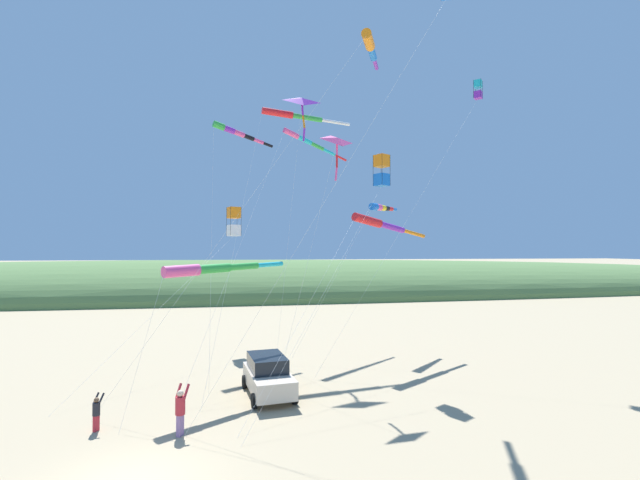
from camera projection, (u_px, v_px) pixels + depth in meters
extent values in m
ellipsoid|color=#567A42|center=(223.00, 295.00, 66.99)|extent=(28.00, 240.00, 11.00)
cube|color=beige|center=(268.00, 380.00, 20.83)|extent=(4.52, 2.44, 0.84)
cube|color=black|center=(267.00, 362.00, 21.18)|extent=(2.79, 1.98, 0.68)
cylinder|color=black|center=(295.00, 396.00, 19.72)|extent=(0.68, 0.31, 0.66)
cylinder|color=black|center=(254.00, 401.00, 19.15)|extent=(0.68, 0.31, 0.66)
cylinder|color=black|center=(280.00, 378.00, 22.50)|extent=(0.68, 0.31, 0.66)
cylinder|color=black|center=(245.00, 382.00, 21.92)|extent=(0.68, 0.31, 0.66)
cube|color=black|center=(263.00, 376.00, 23.48)|extent=(0.60, 0.40, 0.36)
cube|color=white|center=(263.00, 372.00, 23.48)|extent=(0.62, 0.42, 0.06)
cube|color=#8E6B9E|center=(180.00, 425.00, 16.32)|extent=(0.35, 0.26, 0.80)
cylinder|color=#B72833|center=(180.00, 406.00, 16.34)|extent=(0.48, 0.48, 0.66)
sphere|color=beige|center=(180.00, 393.00, 16.35)|extent=(0.25, 0.25, 0.25)
cylinder|color=#B72833|center=(179.00, 391.00, 16.54)|extent=(0.41, 0.24, 0.50)
cylinder|color=#B72833|center=(187.00, 391.00, 16.47)|extent=(0.41, 0.24, 0.50)
cube|color=#B72833|center=(96.00, 423.00, 16.73)|extent=(0.27, 0.21, 0.61)
cylinder|color=#232328|center=(96.00, 409.00, 16.74)|extent=(0.37, 0.37, 0.50)
sphere|color=brown|center=(96.00, 400.00, 16.75)|extent=(0.19, 0.19, 0.19)
cylinder|color=#232328|center=(96.00, 398.00, 16.90)|extent=(0.31, 0.20, 0.38)
cylinder|color=#232328|center=(101.00, 398.00, 16.83)|extent=(0.31, 0.20, 0.38)
cube|color=orange|center=(382.00, 161.00, 25.85)|extent=(0.98, 0.98, 0.72)
cube|color=blue|center=(382.00, 180.00, 25.82)|extent=(0.98, 0.98, 0.72)
cylinder|color=black|center=(381.00, 172.00, 26.34)|extent=(0.02, 0.02, 1.86)
cylinder|color=black|center=(373.00, 171.00, 25.88)|extent=(0.02, 0.02, 1.86)
cylinder|color=black|center=(390.00, 170.00, 25.79)|extent=(0.02, 0.02, 1.86)
cylinder|color=black|center=(382.00, 169.00, 25.33)|extent=(0.02, 0.02, 1.86)
cylinder|color=white|center=(329.00, 283.00, 20.61)|extent=(8.90, 8.17, 10.88)
pyramid|color=#EF4C93|center=(338.00, 139.00, 24.07)|extent=(1.46, 1.83, 0.77)
cylinder|color=black|center=(337.00, 141.00, 24.12)|extent=(1.10, 0.45, 0.87)
cylinder|color=#EF4C93|center=(337.00, 149.00, 24.10)|extent=(0.17, 0.16, 0.72)
cylinder|color=red|center=(337.00, 161.00, 24.07)|extent=(0.13, 0.12, 0.72)
cylinder|color=#EF4C93|center=(336.00, 174.00, 24.10)|extent=(0.24, 0.21, 0.73)
cylinder|color=white|center=(308.00, 259.00, 23.05)|extent=(1.26, 3.41, 13.08)
cylinder|color=blue|center=(374.00, 207.00, 31.27)|extent=(0.83, 0.83, 0.54)
cylinder|color=#EF4C93|center=(378.00, 207.00, 31.78)|extent=(0.79, 0.79, 0.49)
cylinder|color=yellow|center=(382.00, 208.00, 32.29)|extent=(0.74, 0.75, 0.43)
cylinder|color=black|center=(386.00, 208.00, 32.79)|extent=(0.70, 0.71, 0.37)
cylinder|color=red|center=(390.00, 209.00, 33.30)|extent=(0.66, 0.67, 0.31)
cylinder|color=blue|center=(394.00, 209.00, 33.81)|extent=(0.61, 0.63, 0.25)
cylinder|color=white|center=(333.00, 280.00, 28.58)|extent=(3.61, 6.41, 10.03)
cylinder|color=orange|center=(368.00, 40.00, 22.53)|extent=(1.95, 1.21, 0.69)
cylinder|color=blue|center=(372.00, 53.00, 24.33)|extent=(1.88, 1.08, 0.55)
cylinder|color=purple|center=(375.00, 63.00, 26.14)|extent=(1.81, 0.94, 0.41)
cylinder|color=white|center=(242.00, 209.00, 19.66)|extent=(1.47, 12.18, 17.79)
cylinder|color=#EF4C93|center=(182.00, 271.00, 20.12)|extent=(1.48, 1.76, 0.61)
cylinder|color=green|center=(214.00, 269.00, 21.36)|extent=(1.39, 1.70, 0.51)
cylinder|color=green|center=(244.00, 266.00, 22.61)|extent=(1.31, 1.64, 0.41)
cylinder|color=#1EB7C6|center=(270.00, 265.00, 23.85)|extent=(1.22, 1.58, 0.31)
cylinder|color=white|center=(143.00, 348.00, 17.95)|extent=(2.81, 1.10, 5.89)
cylinder|color=green|center=(219.00, 126.00, 31.41)|extent=(0.81, 1.01, 0.64)
cylinder|color=purple|center=(229.00, 130.00, 31.85)|extent=(0.76, 0.98, 0.59)
cylinder|color=#EF4C93|center=(239.00, 134.00, 32.30)|extent=(0.70, 0.95, 0.53)
cylinder|color=black|center=(249.00, 137.00, 32.75)|extent=(0.65, 0.92, 0.48)
cylinder|color=#EF4C93|center=(258.00, 141.00, 33.20)|extent=(0.60, 0.89, 0.43)
cylinder|color=black|center=(268.00, 145.00, 33.64)|extent=(0.55, 0.86, 0.38)
cylinder|color=white|center=(212.00, 234.00, 26.14)|extent=(9.97, 0.57, 16.06)
cylinder|color=white|center=(325.00, 201.00, 17.56)|extent=(0.26, 10.91, 18.09)
cube|color=#1EB7C6|center=(478.00, 84.00, 29.89)|extent=(0.69, 0.69, 0.49)
cube|color=purple|center=(478.00, 95.00, 29.88)|extent=(0.69, 0.69, 0.49)
cylinder|color=black|center=(475.00, 91.00, 30.22)|extent=(0.02, 0.02, 1.27)
cylinder|color=black|center=(473.00, 89.00, 29.81)|extent=(0.02, 0.02, 1.27)
cylinder|color=black|center=(483.00, 90.00, 29.95)|extent=(0.02, 0.02, 1.27)
cylinder|color=black|center=(481.00, 88.00, 29.55)|extent=(0.02, 0.02, 1.27)
cylinder|color=white|center=(406.00, 222.00, 26.59)|extent=(4.13, 12.22, 17.53)
pyramid|color=purple|center=(302.00, 100.00, 30.09)|extent=(1.34, 2.08, 0.95)
cylinder|color=black|center=(302.00, 101.00, 30.16)|extent=(1.48, 0.13, 1.06)
cylinder|color=purple|center=(302.00, 109.00, 30.15)|extent=(0.15, 0.22, 0.91)
cylinder|color=orange|center=(304.00, 122.00, 30.11)|extent=(0.27, 0.29, 0.92)
cylinder|color=purple|center=(304.00, 135.00, 30.11)|extent=(0.29, 0.25, 0.92)
cylinder|color=white|center=(290.00, 225.00, 28.35)|extent=(2.93, 1.99, 17.36)
cylinder|color=#EF4C93|center=(291.00, 133.00, 33.44)|extent=(1.07, 1.41, 0.69)
cylinder|color=#1EB7C6|center=(304.00, 140.00, 34.29)|extent=(1.01, 1.37, 0.63)
cylinder|color=green|center=(317.00, 146.00, 35.14)|extent=(0.96, 1.33, 0.58)
cylinder|color=#1EB7C6|center=(329.00, 152.00, 35.99)|extent=(0.90, 1.29, 0.52)
cylinder|color=red|center=(340.00, 158.00, 36.84)|extent=(0.85, 1.26, 0.47)
cylinder|color=white|center=(245.00, 233.00, 25.80)|extent=(13.26, 5.88, 16.13)
cylinder|color=red|center=(278.00, 113.00, 31.23)|extent=(0.83, 2.33, 0.62)
cylinder|color=green|center=(307.00, 118.00, 31.94)|extent=(0.69, 2.30, 0.48)
cylinder|color=white|center=(336.00, 122.00, 32.65)|extent=(0.56, 2.27, 0.35)
cylinder|color=white|center=(239.00, 225.00, 24.80)|extent=(11.39, 3.06, 16.91)
cube|color=orange|center=(234.00, 213.00, 32.36)|extent=(1.09, 1.09, 0.83)
cube|color=white|center=(234.00, 230.00, 32.33)|extent=(1.09, 1.09, 0.83)
cylinder|color=black|center=(237.00, 222.00, 32.92)|extent=(0.02, 0.02, 2.17)
cylinder|color=black|center=(227.00, 222.00, 32.47)|extent=(0.02, 0.02, 2.17)
cylinder|color=black|center=(241.00, 221.00, 32.21)|extent=(0.02, 0.02, 2.17)
cylinder|color=black|center=(231.00, 221.00, 31.77)|extent=(0.02, 0.02, 2.17)
cylinder|color=white|center=(167.00, 301.00, 25.24)|extent=(12.91, 7.32, 8.08)
cylinder|color=red|center=(367.00, 220.00, 27.96)|extent=(1.58, 2.34, 0.92)
cylinder|color=purple|center=(392.00, 227.00, 29.33)|extent=(1.44, 2.25, 0.77)
cylinder|color=orange|center=(413.00, 233.00, 30.70)|extent=(1.29, 2.16, 0.62)
cylinder|color=white|center=(311.00, 300.00, 21.70)|extent=(9.89, 7.08, 9.01)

